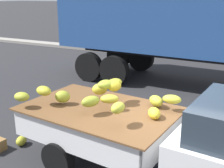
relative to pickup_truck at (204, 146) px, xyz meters
The scene contains 2 objects.
pickup_truck is the anchor object (origin of this frame).
fallen_banana_bunch_near_tailgate 3.87m from the pickup_truck, behind, with size 0.29×0.20×0.20m, color gold.
Camera 1 is at (1.33, -4.54, 3.16)m, focal length 46.79 mm.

